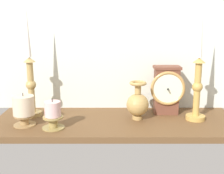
# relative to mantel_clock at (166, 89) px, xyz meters

# --- Properties ---
(ground_plane) EXTENTS (1.00, 0.36, 0.02)m
(ground_plane) POSITION_rel_mantel_clock_xyz_m (-0.22, -0.09, -0.12)
(ground_plane) COLOR brown
(back_wall) EXTENTS (1.20, 0.02, 0.65)m
(back_wall) POSITION_rel_mantel_clock_xyz_m (-0.22, 0.10, 0.22)
(back_wall) COLOR silver
(back_wall) RESTS_ON ground_plane
(mantel_clock) EXTENTS (0.15, 0.10, 0.21)m
(mantel_clock) POSITION_rel_mantel_clock_xyz_m (0.00, 0.00, 0.00)
(mantel_clock) COLOR brown
(mantel_clock) RESTS_ON ground_plane
(candlestick_tall_left) EXTENTS (0.08, 0.08, 0.44)m
(candlestick_tall_left) POSITION_rel_mantel_clock_xyz_m (0.11, -0.08, 0.04)
(candlestick_tall_left) COLOR tan
(candlestick_tall_left) RESTS_ON ground_plane
(candlestick_tall_center) EXTENTS (0.08, 0.08, 0.46)m
(candlestick_tall_center) POSITION_rel_mantel_clock_xyz_m (-0.58, -0.03, 0.04)
(candlestick_tall_center) COLOR tan
(candlestick_tall_center) RESTS_ON ground_plane
(brass_vase_bulbous) EXTENTS (0.09, 0.09, 0.16)m
(brass_vase_bulbous) POSITION_rel_mantel_clock_xyz_m (-0.13, -0.07, -0.04)
(brass_vase_bulbous) COLOR tan
(brass_vase_bulbous) RESTS_ON ground_plane
(pillar_candle_front) EXTENTS (0.09, 0.09, 0.12)m
(pillar_candle_front) POSITION_rel_mantel_clock_xyz_m (-0.46, -0.18, -0.06)
(pillar_candle_front) COLOR #9E874B
(pillar_candle_front) RESTS_ON ground_plane
(pillar_candle_near_clock) EXTENTS (0.09, 0.09, 0.13)m
(pillar_candle_near_clock) POSITION_rel_mantel_clock_xyz_m (-0.58, -0.15, -0.04)
(pillar_candle_near_clock) COLOR #A27E4D
(pillar_candle_near_clock) RESTS_ON ground_plane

